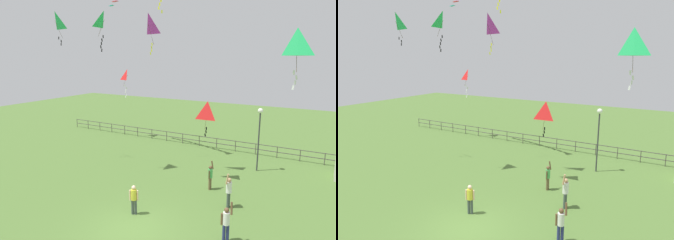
% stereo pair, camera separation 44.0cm
% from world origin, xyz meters
% --- Properties ---
extents(ground_plane, '(80.00, 80.00, 0.00)m').
position_xyz_m(ground_plane, '(0.00, 0.00, 0.00)').
color(ground_plane, '#517533').
extents(lamppost, '(0.36, 0.36, 4.55)m').
position_xyz_m(lamppost, '(3.40, 10.39, 3.30)').
color(lamppost, '#38383D').
rests_on(lamppost, ground_plane).
extents(person_1, '(0.28, 0.46, 1.79)m').
position_xyz_m(person_1, '(1.60, 5.85, 0.90)').
color(person_1, brown).
rests_on(person_1, ground_plane).
extents(person_2, '(0.45, 0.29, 1.59)m').
position_xyz_m(person_2, '(-0.73, 1.12, 0.91)').
color(person_2, '#3F4C47').
rests_on(person_2, ground_plane).
extents(person_3, '(0.31, 0.52, 2.00)m').
position_xyz_m(person_3, '(3.30, 4.21, 1.00)').
color(person_3, '#3F4C47').
rests_on(person_3, ground_plane).
extents(person_4, '(0.51, 0.30, 1.90)m').
position_xyz_m(person_4, '(4.16, 1.19, 0.95)').
color(person_4, navy).
rests_on(person_4, ground_plane).
extents(kite_0, '(0.84, 0.86, 2.77)m').
position_xyz_m(kite_0, '(-10.33, 13.60, 6.10)').
color(kite_0, red).
extents(kite_1, '(1.16, 0.85, 2.35)m').
position_xyz_m(kite_1, '(-10.30, 5.24, 10.49)').
color(kite_1, '#1EB759').
extents(kite_2, '(0.98, 0.68, 2.27)m').
position_xyz_m(kite_2, '(0.68, 7.43, 4.55)').
color(kite_2, red).
extents(kite_3, '(0.86, 0.99, 2.54)m').
position_xyz_m(kite_3, '(-5.72, 5.19, 10.25)').
color(kite_3, '#1EB759').
extents(kite_5, '(1.20, 0.94, 2.92)m').
position_xyz_m(kite_5, '(-4.55, 8.60, 10.27)').
color(kite_5, '#B22DB2').
extents(kite_6, '(1.08, 1.15, 2.60)m').
position_xyz_m(kite_6, '(6.06, 4.16, 8.51)').
color(kite_6, '#1EB759').
extents(waterfront_railing, '(36.06, 0.06, 0.95)m').
position_xyz_m(waterfront_railing, '(-0.27, 14.00, 0.63)').
color(waterfront_railing, '#4C4742').
rests_on(waterfront_railing, ground_plane).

